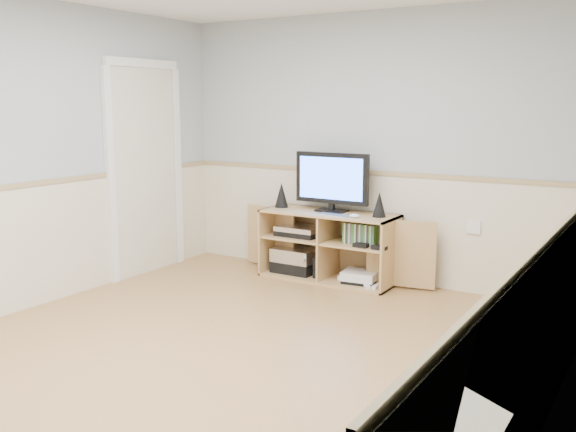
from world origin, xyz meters
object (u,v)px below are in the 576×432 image
object	(u,v)px
game_consoles	(359,277)
monitor	(332,180)
keyboard	(334,215)
media_cabinet	(331,244)

from	to	relation	value
game_consoles	monitor	bearing A→B (deg)	169.69
keyboard	game_consoles	xyz separation A→B (m)	(0.21, 0.13, -0.59)
monitor	keyboard	xyz separation A→B (m)	(0.12, -0.19, -0.30)
monitor	game_consoles	xyz separation A→B (m)	(0.33, -0.06, -0.88)
media_cabinet	game_consoles	distance (m)	0.43
media_cabinet	keyboard	distance (m)	0.40
media_cabinet	keyboard	size ratio (longest dim) A/B	6.73
media_cabinet	monitor	size ratio (longest dim) A/B	2.71
game_consoles	keyboard	bearing A→B (deg)	-149.12
keyboard	monitor	bearing A→B (deg)	125.41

